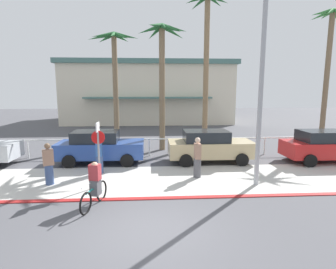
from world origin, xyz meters
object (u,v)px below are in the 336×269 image
at_px(cyclist_teal_0, 95,185).
at_px(pedestrian_2, 49,166).
at_px(car_blue_1, 100,147).
at_px(pedestrian_0, 99,156).
at_px(palm_tree_4, 330,46).
at_px(palm_tree_1, 114,60).
at_px(stop_sign_bike_lane, 98,145).
at_px(palm_tree_2, 162,55).
at_px(streetlight_curb, 264,76).
at_px(palm_tree_3, 207,33).
at_px(car_red_3, 326,146).
at_px(pedestrian_1, 197,159).
at_px(car_tan_2, 209,146).

height_order(cyclist_teal_0, pedestrian_2, pedestrian_2).
height_order(car_blue_1, pedestrian_0, pedestrian_0).
bearing_deg(car_blue_1, cyclist_teal_0, -81.48).
height_order(palm_tree_4, pedestrian_2, palm_tree_4).
bearing_deg(car_blue_1, palm_tree_1, 88.11).
bearing_deg(stop_sign_bike_lane, car_blue_1, 99.90).
height_order(palm_tree_2, cyclist_teal_0, palm_tree_2).
height_order(streetlight_curb, palm_tree_4, palm_tree_4).
bearing_deg(palm_tree_4, palm_tree_1, 179.21).
bearing_deg(palm_tree_1, car_blue_1, -91.89).
height_order(palm_tree_3, cyclist_teal_0, palm_tree_3).
bearing_deg(palm_tree_2, cyclist_teal_0, -107.02).
bearing_deg(cyclist_teal_0, pedestrian_0, 98.08).
height_order(car_red_3, pedestrian_1, pedestrian_1).
bearing_deg(streetlight_curb, car_red_3, 34.70).
bearing_deg(car_blue_1, streetlight_curb, -30.47).
height_order(palm_tree_1, car_tan_2, palm_tree_1).
relative_size(streetlight_curb, palm_tree_3, 0.75).
relative_size(streetlight_curb, pedestrian_2, 4.38).
height_order(palm_tree_2, pedestrian_1, palm_tree_2).
relative_size(palm_tree_2, palm_tree_4, 0.82).
distance_m(palm_tree_1, pedestrian_1, 10.48).
xyz_separation_m(car_blue_1, pedestrian_1, (4.66, -2.73, -0.04)).
bearing_deg(pedestrian_2, palm_tree_4, 26.51).
xyz_separation_m(palm_tree_2, car_red_3, (8.44, -3.65, -5.03)).
bearing_deg(car_blue_1, car_tan_2, -2.05).
height_order(cyclist_teal_0, pedestrian_0, pedestrian_0).
relative_size(cyclist_teal_0, pedestrian_1, 0.99).
height_order(streetlight_curb, cyclist_teal_0, streetlight_curb).
xyz_separation_m(car_red_3, pedestrian_1, (-7.18, -2.14, -0.04)).
xyz_separation_m(cyclist_teal_0, pedestrian_2, (-2.24, 2.13, 0.10)).
bearing_deg(car_blue_1, stop_sign_bike_lane, -80.10).
bearing_deg(stop_sign_bike_lane, palm_tree_2, 67.43).
relative_size(palm_tree_4, car_tan_2, 2.13).
bearing_deg(palm_tree_2, palm_tree_4, 9.72).
height_order(car_blue_1, cyclist_teal_0, car_blue_1).
height_order(car_tan_2, pedestrian_2, pedestrian_2).
distance_m(palm_tree_1, pedestrian_0, 8.78).
bearing_deg(palm_tree_2, pedestrian_0, -121.95).
relative_size(palm_tree_4, pedestrian_0, 5.40).
bearing_deg(streetlight_curb, palm_tree_2, 116.07).
height_order(streetlight_curb, pedestrian_0, streetlight_curb).
bearing_deg(car_red_3, pedestrian_0, -173.58).
relative_size(car_red_3, pedestrian_0, 2.53).
bearing_deg(car_tan_2, palm_tree_2, 125.55).
xyz_separation_m(car_blue_1, cyclist_teal_0, (0.81, -5.40, -0.18)).
height_order(car_red_3, pedestrian_2, pedestrian_2).
bearing_deg(pedestrian_1, stop_sign_bike_lane, -167.83).
xyz_separation_m(palm_tree_1, palm_tree_4, (15.16, -0.21, 1.06)).
bearing_deg(palm_tree_3, palm_tree_2, -155.17).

